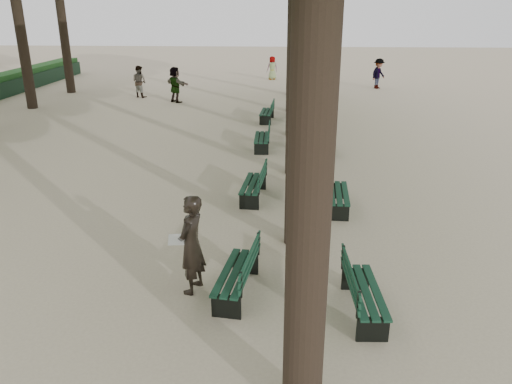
{
  "coord_description": "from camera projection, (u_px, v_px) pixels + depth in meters",
  "views": [
    {
      "loc": [
        1.2,
        -7.26,
        5.06
      ],
      "look_at": [
        0.6,
        3.0,
        1.2
      ],
      "focal_mm": 35.0,
      "sensor_mm": 36.0,
      "label": 1
    }
  ],
  "objects": [
    {
      "name": "bench_right_3",
      "position": [
        317.0,
        118.0,
        22.49
      ],
      "size": [
        0.77,
        1.85,
        0.92
      ],
      "color": "black",
      "rests_on": "ground"
    },
    {
      "name": "pedestrian_e",
      "position": [
        175.0,
        85.0,
        27.37
      ],
      "size": [
        1.58,
        1.49,
        1.93
      ],
      "primitive_type": "imported",
      "rotation": [
        0.0,
        0.0,
        2.4
      ],
      "color": "#262628",
      "rests_on": "ground"
    },
    {
      "name": "bench_left_3",
      "position": [
        267.0,
        116.0,
        23.04
      ],
      "size": [
        0.67,
        1.83,
        0.92
      ],
      "color": "black",
      "rests_on": "ground"
    },
    {
      "name": "man_with_map",
      "position": [
        191.0,
        245.0,
        9.12
      ],
      "size": [
        0.73,
        0.84,
        1.91
      ],
      "color": "black",
      "rests_on": "ground"
    },
    {
      "name": "bench_right_0",
      "position": [
        364.0,
        300.0,
        8.64
      ],
      "size": [
        0.66,
        1.83,
        0.92
      ],
      "color": "black",
      "rests_on": "ground"
    },
    {
      "name": "ground",
      "position": [
        211.0,
        317.0,
        8.63
      ],
      "size": [
        120.0,
        120.0,
        0.0
      ],
      "primitive_type": "plane",
      "color": "#C1B192",
      "rests_on": "ground"
    },
    {
      "name": "bench_left_0",
      "position": [
        236.0,
        281.0,
        9.23
      ],
      "size": [
        0.81,
        1.86,
        0.92
      ],
      "color": "black",
      "rests_on": "ground"
    },
    {
      "name": "bench_left_1",
      "position": [
        253.0,
        190.0,
        13.8
      ],
      "size": [
        0.71,
        1.84,
        0.92
      ],
      "color": "black",
      "rests_on": "ground"
    },
    {
      "name": "bench_left_2",
      "position": [
        262.0,
        142.0,
        18.61
      ],
      "size": [
        0.6,
        1.81,
        0.92
      ],
      "color": "black",
      "rests_on": "ground"
    },
    {
      "name": "pedestrian_a",
      "position": [
        139.0,
        82.0,
        28.86
      ],
      "size": [
        0.95,
        0.72,
        1.81
      ],
      "primitive_type": "imported",
      "rotation": [
        0.0,
        0.0,
        2.68
      ],
      "color": "#262628",
      "rests_on": "ground"
    },
    {
      "name": "pedestrian_b",
      "position": [
        378.0,
        74.0,
        31.92
      ],
      "size": [
        1.1,
        1.15,
        1.88
      ],
      "primitive_type": "imported",
      "rotation": [
        0.0,
        0.0,
        0.82
      ],
      "color": "#262628",
      "rests_on": "ground"
    },
    {
      "name": "bench_right_1",
      "position": [
        338.0,
        199.0,
        13.11
      ],
      "size": [
        0.66,
        1.83,
        0.92
      ],
      "color": "black",
      "rests_on": "ground"
    },
    {
      "name": "bench_right_2",
      "position": [
        323.0,
        145.0,
        18.22
      ],
      "size": [
        0.75,
        1.85,
        0.92
      ],
      "color": "black",
      "rests_on": "ground"
    },
    {
      "name": "pedestrian_d",
      "position": [
        272.0,
        68.0,
        35.86
      ],
      "size": [
        0.86,
        0.64,
        1.64
      ],
      "primitive_type": "imported",
      "rotation": [
        0.0,
        0.0,
        3.58
      ],
      "color": "#262628",
      "rests_on": "ground"
    }
  ]
}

